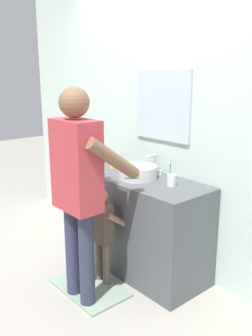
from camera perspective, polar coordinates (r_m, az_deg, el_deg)
name	(u,v)px	position (r m, az deg, el deg)	size (l,w,h in m)	color
ground_plane	(113,278)	(3.34, -2.03, -16.70)	(14.00, 14.00, 0.00)	#9E998E
back_wall	(166,117)	(3.29, 6.25, 7.87)	(4.40, 0.10, 2.70)	silver
vanity_cabinet	(139,224)	(3.31, 1.98, -8.62)	(1.29, 0.54, 0.85)	#4C5156
sink_basin	(137,172)	(3.14, 1.79, -0.59)	(0.33, 0.33, 0.11)	silver
faucet	(154,165)	(3.27, 4.42, 0.44)	(0.18, 0.14, 0.18)	#B7BABF
toothbrush_cup	(171,179)	(2.95, 7.07, -1.76)	(0.07, 0.07, 0.21)	silver
soap_bottle	(113,162)	(3.45, -2.05, 0.99)	(0.06, 0.06, 0.17)	gold
bath_mat	(89,288)	(3.20, -5.70, -18.01)	(0.64, 0.40, 0.02)	gray
child_toddler	(103,228)	(3.05, -3.63, -9.35)	(0.26, 0.26, 0.83)	#6B5B4C
adult_parent	(79,179)	(2.68, -7.36, -1.68)	(0.51, 0.54, 1.64)	#2D334C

